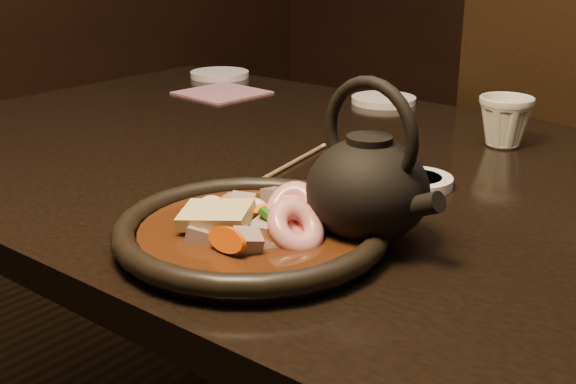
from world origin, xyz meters
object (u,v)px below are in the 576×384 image
Objects in this scene: table at (356,221)px; teapot at (368,185)px; plate at (252,232)px; tea_cup at (505,120)px.

table is 9.13× the size of teapot.
plate reaches higher than table.
tea_cup is (0.11, 0.24, 0.12)m from table.
tea_cup is at bearing 66.12° from table.
table is at bearing 133.67° from teapot.
table is 5.47× the size of plate.
teapot reaches higher than plate.
plate is 0.53m from tea_cup.
table is 0.29m from tea_cup.
teapot reaches higher than table.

